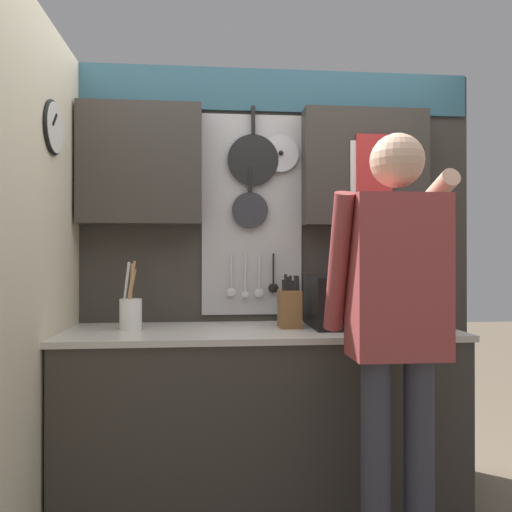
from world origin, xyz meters
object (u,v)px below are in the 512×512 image
object	(u,v)px
microwave	(355,302)
person	(396,309)
utensil_crock	(131,312)
knife_block	(290,308)

from	to	relation	value
microwave	person	distance (m)	0.62
utensil_crock	person	bearing A→B (deg)	-28.10
microwave	utensil_crock	world-z (taller)	utensil_crock
utensil_crock	person	xyz separation A→B (m)	(1.16, -0.62, 0.07)
knife_block	utensil_crock	xyz separation A→B (m)	(-0.82, 0.00, -0.01)
microwave	knife_block	bearing A→B (deg)	179.95
knife_block	utensil_crock	bearing A→B (deg)	179.93
microwave	knife_block	world-z (taller)	knife_block
knife_block	utensil_crock	world-z (taller)	utensil_crock
microwave	person	world-z (taller)	person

